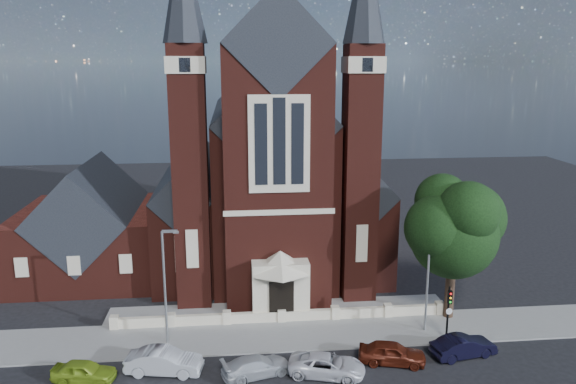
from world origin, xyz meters
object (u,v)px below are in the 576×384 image
at_px(street_lamp_left, 166,281).
at_px(car_silver_b, 257,366).
at_px(car_navy, 463,346).
at_px(church, 266,171).
at_px(car_white_suv, 327,365).
at_px(traffic_signal, 449,307).
at_px(street_lamp_right, 429,271).
at_px(car_dark_red, 392,353).
at_px(parish_hall, 91,231).
at_px(street_tree, 457,230).
at_px(car_lime_van, 84,371).
at_px(car_silver_a, 164,361).

bearing_deg(street_lamp_left, car_silver_b, -38.17).
height_order(car_silver_b, car_navy, car_navy).
distance_m(church, car_white_suv, 25.10).
xyz_separation_m(street_lamp_left, traffic_signal, (18.91, -1.57, -2.02)).
height_order(street_lamp_right, traffic_signal, street_lamp_right).
xyz_separation_m(car_silver_b, car_dark_red, (8.62, 0.55, 0.10)).
distance_m(parish_hall, street_tree, 31.27).
height_order(car_white_suv, car_navy, car_navy).
height_order(church, street_tree, church).
xyz_separation_m(street_tree, car_dark_red, (-6.14, -5.67, -6.24)).
relative_size(car_lime_van, car_silver_b, 0.88).
bearing_deg(car_navy, car_white_suv, 86.46).
xyz_separation_m(car_lime_van, car_white_suv, (14.60, -0.81, 0.00)).
bearing_deg(car_lime_van, church, -19.23).
relative_size(street_lamp_right, car_white_suv, 1.73).
xyz_separation_m(street_lamp_right, car_lime_van, (-22.57, -4.10, -3.95)).
xyz_separation_m(car_silver_a, car_white_suv, (9.92, -1.25, -0.12)).
bearing_deg(street_lamp_left, traffic_signal, -4.76).
xyz_separation_m(church, car_silver_b, (-2.16, -23.46, -7.56)).
height_order(car_lime_van, car_silver_b, car_lime_van).
bearing_deg(car_dark_red, church, 30.05).
distance_m(parish_hall, street_lamp_right, 29.62).
height_order(church, traffic_signal, church).
height_order(street_lamp_left, car_white_suv, street_lamp_left).
xyz_separation_m(church, street_lamp_left, (-7.91, -18.94, -3.59)).
xyz_separation_m(car_white_suv, car_dark_red, (4.34, 0.94, 0.07)).
relative_size(church, car_white_suv, 7.45).
distance_m(street_lamp_left, car_silver_a, 5.30).
bearing_deg(parish_hall, car_dark_red, -38.65).
height_order(street_tree, car_navy, street_tree).
xyz_separation_m(street_lamp_right, car_navy, (1.23, -3.59, -3.89)).
relative_size(traffic_signal, car_white_suv, 0.85).
height_order(car_silver_a, car_navy, car_silver_a).
distance_m(street_lamp_right, car_lime_van, 23.28).
xyz_separation_m(street_tree, street_lamp_left, (-20.51, -1.71, -2.36)).
relative_size(street_lamp_right, car_silver_a, 1.73).
relative_size(car_silver_b, car_white_suv, 0.92).
height_order(parish_hall, car_silver_a, parish_hall).
bearing_deg(street_lamp_left, church, 67.34).
height_order(car_lime_van, car_navy, car_navy).
xyz_separation_m(church, car_silver_a, (-7.80, -22.60, -7.41)).
distance_m(church, traffic_signal, 23.94).
bearing_deg(car_navy, parish_hall, 45.53).
xyz_separation_m(parish_hall, car_silver_b, (13.84, -18.52, -3.39)).
bearing_deg(car_silver_b, street_lamp_right, -86.29).
relative_size(parish_hall, car_silver_a, 2.60).
bearing_deg(car_white_suv, car_silver_b, 100.28).
xyz_separation_m(traffic_signal, car_dark_red, (-4.54, -2.39, -1.86)).
xyz_separation_m(parish_hall, street_tree, (28.60, -12.29, 2.95)).
height_order(car_silver_a, car_dark_red, car_silver_a).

